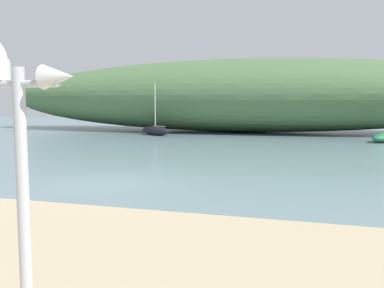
# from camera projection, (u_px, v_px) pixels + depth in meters

# --- Properties ---
(ground_plane) EXTENTS (120.00, 120.00, 0.00)m
(ground_plane) POSITION_uv_depth(u_px,v_px,m) (107.00, 183.00, 13.73)
(ground_plane) COLOR gray
(distant_hill) EXTENTS (49.83, 11.62, 6.93)m
(distant_hill) POSITION_uv_depth(u_px,v_px,m) (237.00, 96.00, 39.16)
(distant_hill) COLOR #517547
(distant_hill) RESTS_ON ground
(sailboat_outer_mooring) EXTENTS (3.66, 2.95, 4.45)m
(sailboat_outer_mooring) POSITION_uv_depth(u_px,v_px,m) (155.00, 130.00, 35.00)
(sailboat_outer_mooring) COLOR black
(sailboat_outer_mooring) RESTS_ON ground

